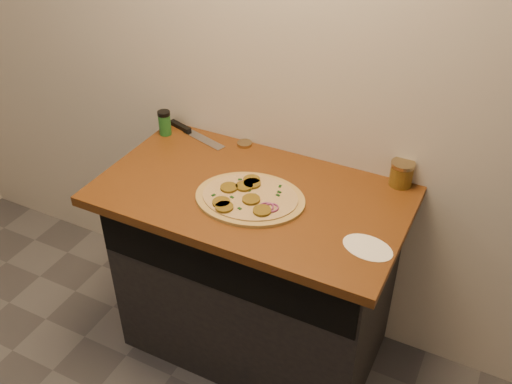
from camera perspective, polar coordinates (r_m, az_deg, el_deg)
The scene contains 8 objects.
cabinet at distance 2.53m, azimuth -0.04°, elevation -8.26°, with size 1.10×0.60×0.86m, color black.
countertop at distance 2.22m, azimuth -0.40°, elevation -0.28°, with size 1.20×0.70×0.04m, color brown.
pizza at distance 2.15m, azimuth -0.68°, elevation -0.56°, with size 0.47×0.47×0.03m.
chefs_knife at distance 2.60m, azimuth -6.51°, elevation 5.95°, with size 0.34×0.13×0.02m.
mason_jar_lid at distance 2.49m, azimuth -1.15°, elevation 4.85°, with size 0.07×0.07×0.01m, color #9B845A.
salsa_jar at distance 2.28m, azimuth 14.36°, elevation 1.81°, with size 0.09×0.09×0.10m.
spice_shaker at distance 2.59m, azimuth -9.12°, elevation 6.85°, with size 0.06×0.06×0.11m.
flour_spill at distance 1.98m, azimuth 11.10°, elevation -5.47°, with size 0.18×0.18×0.00m, color white.
Camera 1 is at (0.82, -0.19, 2.17)m, focal length 40.00 mm.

